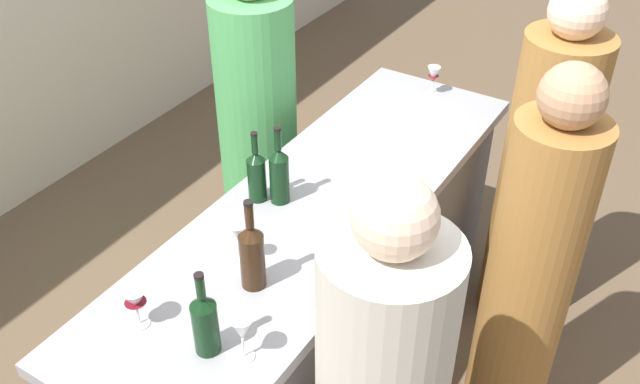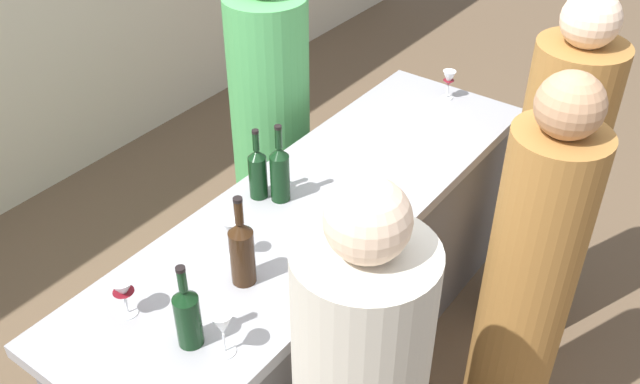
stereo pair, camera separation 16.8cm
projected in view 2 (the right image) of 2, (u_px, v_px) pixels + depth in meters
name	position (u px, v px, depth m)	size (l,w,h in m)	color
ground_plane	(320.00, 363.00, 3.25)	(12.00, 12.00, 0.00)	brown
bar_counter	(320.00, 290.00, 2.98)	(2.28, 0.68, 0.92)	slate
wine_bottle_leftmost_dark_green	(187.00, 315.00, 2.08)	(0.08, 0.08, 0.30)	black
wine_bottle_second_left_amber_brown	(242.00, 250.00, 2.29)	(0.08, 0.08, 0.34)	#331E0F
wine_bottle_center_dark_green	(258.00, 172.00, 2.68)	(0.07, 0.07, 0.29)	black
wine_bottle_second_right_dark_green	(280.00, 172.00, 2.66)	(0.07, 0.07, 0.32)	black
wine_glass_near_left	(222.00, 325.00, 2.05)	(0.07, 0.07, 0.16)	white
wine_glass_near_center	(449.00, 80.00, 3.32)	(0.06, 0.06, 0.14)	white
wine_glass_near_right	(232.00, 232.00, 2.39)	(0.06, 0.06, 0.16)	white
wine_glass_far_left	(123.00, 290.00, 2.19)	(0.08, 0.08, 0.14)	white
person_left_guest	(526.00, 292.00, 2.54)	(0.38, 0.38, 1.63)	#9E6B33
person_right_guest	(550.00, 190.00, 3.05)	(0.38, 0.38, 1.64)	#9E6B33
person_server_behind	(271.00, 133.00, 3.46)	(0.40, 0.40, 1.62)	#4CA559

